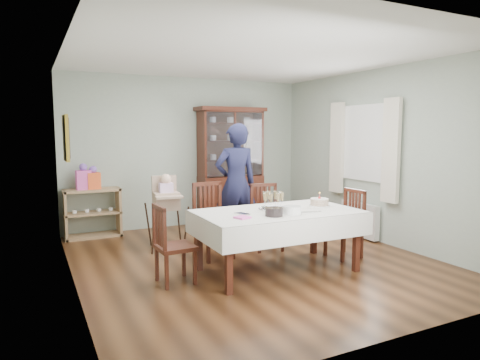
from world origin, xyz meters
TOP-DOWN VIEW (x-y plane):
  - floor at (0.00, 0.00)m, footprint 5.00×5.00m
  - room_shell at (0.00, 0.53)m, footprint 5.00×5.00m
  - dining_table at (0.07, -0.55)m, footprint 2.01×1.17m
  - china_cabinet at (0.75, 2.26)m, footprint 1.30×0.48m
  - sideboard at (-1.75, 2.28)m, footprint 0.90×0.38m
  - picture_frame at (-2.22, 0.80)m, footprint 0.04×0.48m
  - window at (2.22, 0.30)m, footprint 0.04×1.02m
  - curtain_left at (2.16, -0.32)m, footprint 0.07×0.30m
  - curtain_right at (2.16, 0.92)m, footprint 0.07×0.30m
  - radiator at (2.16, 0.30)m, footprint 0.10×0.80m
  - chair_far_left at (-0.42, 0.33)m, footprint 0.50×0.50m
  - chair_far_right at (0.46, 0.38)m, footprint 0.51×0.51m
  - chair_end_left at (-1.22, -0.39)m, footprint 0.43×0.43m
  - chair_end_right at (1.22, -0.45)m, footprint 0.44×0.44m
  - woman at (0.23, 0.96)m, footprint 0.71×0.49m
  - high_chair at (-0.85, 1.11)m, footprint 0.54×0.54m
  - champagne_tray at (0.06, -0.46)m, footprint 0.37×0.37m
  - birthday_cake at (0.73, -0.51)m, footprint 0.27×0.27m
  - plate_stack_dark at (-0.14, -0.80)m, footprint 0.24×0.24m
  - plate_stack_white at (0.12, -0.80)m, footprint 0.29×0.29m
  - napkin_stack at (-0.53, -0.76)m, footprint 0.19×0.19m
  - cutlery at (-0.45, -0.54)m, footprint 0.17×0.20m
  - cake_knife at (0.38, -0.81)m, footprint 0.27×0.08m
  - gift_bag_pink at (-1.87, 2.26)m, footprint 0.24×0.16m
  - gift_bag_orange at (-1.72, 2.26)m, footprint 0.22×0.17m

SIDE VIEW (x-z plane):
  - floor at x=0.00m, z-range 0.00..0.00m
  - chair_end_left at x=-1.22m, z-range -0.18..0.73m
  - chair_end_right at x=1.22m, z-range -0.19..0.74m
  - chair_far_right at x=0.46m, z-range -0.19..0.76m
  - radiator at x=2.16m, z-range 0.02..0.57m
  - chair_far_left at x=-0.42m, z-range -0.21..0.82m
  - dining_table at x=0.07m, z-range 0.00..0.76m
  - sideboard at x=-1.75m, z-range 0.00..0.80m
  - high_chair at x=-0.85m, z-range -0.12..0.99m
  - cake_knife at x=0.38m, z-range 0.76..0.77m
  - cutlery at x=-0.45m, z-range 0.76..0.77m
  - napkin_stack at x=-0.53m, z-range 0.76..0.78m
  - plate_stack_white at x=0.12m, z-range 0.76..0.85m
  - plate_stack_dark at x=-0.14m, z-range 0.76..0.86m
  - birthday_cake at x=0.73m, z-range 0.72..0.90m
  - champagne_tray at x=0.06m, z-range 0.72..0.94m
  - woman at x=0.23m, z-range 0.00..1.86m
  - gift_bag_orange at x=-1.72m, z-range 0.78..1.16m
  - gift_bag_pink at x=-1.87m, z-range 0.78..1.20m
  - china_cabinet at x=0.75m, z-range 0.04..2.21m
  - curtain_left at x=2.16m, z-range 0.67..2.23m
  - curtain_right at x=2.16m, z-range 0.67..2.23m
  - window at x=2.22m, z-range 0.94..2.16m
  - picture_frame at x=-2.22m, z-range 1.36..1.94m
  - room_shell at x=0.00m, z-range -0.80..4.20m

